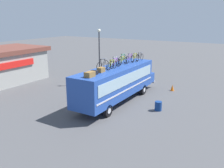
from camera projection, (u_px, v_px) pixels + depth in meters
The scene contains 17 objects.
ground_plane at pixel (116, 102), 21.97m from camera, with size 120.00×120.00×0.00m, color #4C4C4F.
bus at pixel (117, 81), 21.65m from camera, with size 11.53×2.62×3.26m.
luggage_bag_1 at pixel (90, 74), 17.56m from camera, with size 0.75×0.52×0.39m, color olive.
luggage_bag_2 at pixel (94, 72), 18.39m from camera, with size 0.47×0.55×0.29m, color black.
luggage_bag_3 at pixel (101, 70), 19.11m from camera, with size 0.63×0.41×0.39m, color olive.
rooftop_bicycle_1 at pixel (103, 65), 19.79m from camera, with size 1.78×0.44×0.98m.
rooftop_bicycle_2 at pixel (112, 65), 20.13m from camera, with size 1.62×0.44×0.87m.
rooftop_bicycle_3 at pixel (115, 63), 20.81m from camera, with size 1.76×0.44×0.89m.
rooftop_bicycle_4 at pixel (115, 62), 21.58m from camera, with size 1.61×0.44×0.86m.
rooftop_bicycle_5 at pixel (123, 61), 21.93m from camera, with size 1.74×0.44×0.86m.
rooftop_bicycle_6 at pixel (123, 59), 22.72m from camera, with size 1.68×0.44×0.94m.
rooftop_bicycle_7 at pixel (130, 59), 23.08m from camera, with size 1.74×0.44×0.92m.
rooftop_bicycle_8 at pixel (135, 58), 23.58m from camera, with size 1.73×0.44×0.90m.
rooftop_bicycle_9 at pixel (140, 57), 24.09m from camera, with size 1.71×0.44×0.88m.
trash_bin at pixel (158, 106), 19.93m from camera, with size 0.58×0.58×0.77m, color navy.
traffic_cone at pixel (172, 88), 25.35m from camera, with size 0.38×0.38×0.65m, color orange.
street_lamp at pixel (99, 51), 26.90m from camera, with size 0.36×0.36×6.26m.
Camera 1 is at (-17.89, -10.49, 7.45)m, focal length 38.59 mm.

